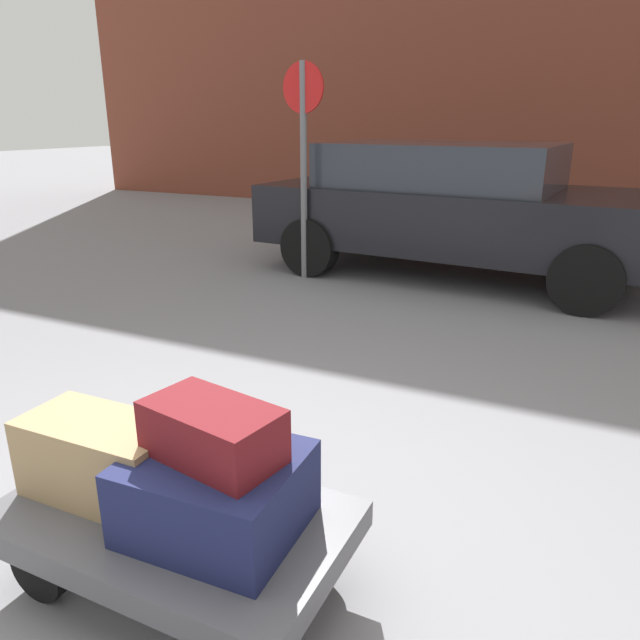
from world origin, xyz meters
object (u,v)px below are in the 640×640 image
(suitcase_navy_front_left, at_px, (217,492))
(duffel_bag_maroon_topmost_pile, at_px, (213,432))
(luggage_cart, at_px, (174,528))
(parked_car, at_px, (456,206))
(no_parking_sign, at_px, (304,148))
(duffel_bag_tan_rear_right, at_px, (103,458))

(suitcase_navy_front_left, distance_m, duffel_bag_maroon_topmost_pile, 0.23)
(luggage_cart, bearing_deg, duffel_bag_maroon_topmost_pile, 0.43)
(duffel_bag_maroon_topmost_pile, xyz_separation_m, parked_car, (-0.46, 5.18, 0.06))
(luggage_cart, relative_size, no_parking_sign, 0.56)
(luggage_cart, xyz_separation_m, duffel_bag_tan_rear_right, (-0.29, -0.02, 0.22))
(duffel_bag_maroon_topmost_pile, distance_m, no_parking_sign, 4.78)
(luggage_cart, xyz_separation_m, suitcase_navy_front_left, (0.20, 0.00, 0.21))
(duffel_bag_tan_rear_right, bearing_deg, parked_car, 88.53)
(parked_car, bearing_deg, no_parking_sign, -149.38)
(parked_car, height_order, no_parking_sign, no_parking_sign)
(no_parking_sign, bearing_deg, duffel_bag_maroon_topmost_pile, -66.37)
(duffel_bag_maroon_topmost_pile, relative_size, no_parking_sign, 0.20)
(luggage_cart, bearing_deg, duffel_bag_tan_rear_right, -176.45)
(parked_car, bearing_deg, luggage_cart, -87.03)
(duffel_bag_tan_rear_right, distance_m, parked_car, 5.21)
(suitcase_navy_front_left, distance_m, parked_car, 5.21)
(duffel_bag_maroon_topmost_pile, bearing_deg, parked_car, 105.25)
(parked_car, bearing_deg, suitcase_navy_front_left, -84.88)
(duffel_bag_maroon_topmost_pile, height_order, no_parking_sign, no_parking_sign)
(suitcase_navy_front_left, bearing_deg, duffel_bag_maroon_topmost_pile, 0.00)
(no_parking_sign, bearing_deg, parked_car, 30.62)
(duffel_bag_maroon_topmost_pile, bearing_deg, no_parking_sign, 123.76)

